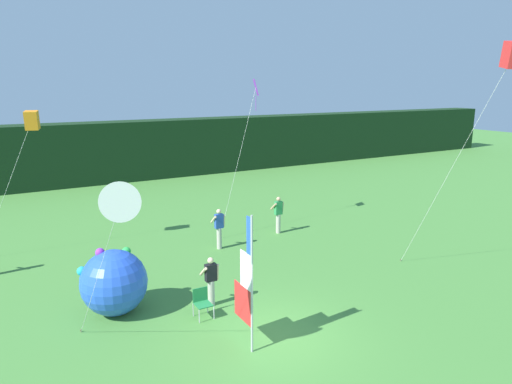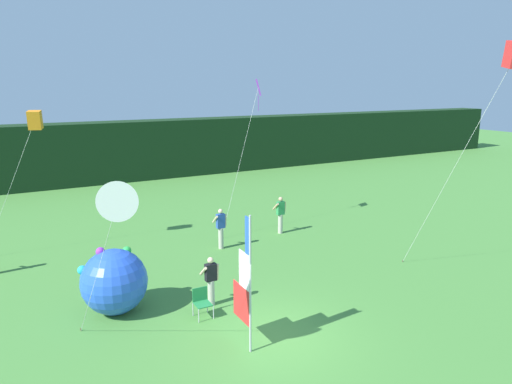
{
  "view_description": "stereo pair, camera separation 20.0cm",
  "coord_description": "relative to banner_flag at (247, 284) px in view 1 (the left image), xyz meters",
  "views": [
    {
      "loc": [
        -6.21,
        -10.17,
        7.01
      ],
      "look_at": [
        0.73,
        2.21,
        3.71
      ],
      "focal_mm": 32.79,
      "sensor_mm": 36.0,
      "label": 1
    },
    {
      "loc": [
        -6.04,
        -10.27,
        7.01
      ],
      "look_at": [
        0.73,
        2.21,
        3.71
      ],
      "focal_mm": 32.79,
      "sensor_mm": 36.0,
      "label": 2
    }
  ],
  "objects": [
    {
      "name": "person_near_banner",
      "position": [
        0.16,
        2.72,
        -0.95
      ],
      "size": [
        0.55,
        0.48,
        1.64
      ],
      "color": "#B7B2A3",
      "rests_on": "ground"
    },
    {
      "name": "distant_treeline",
      "position": [
        0.82,
        24.45,
        0.34
      ],
      "size": [
        80.0,
        2.4,
        4.32
      ],
      "primitive_type": "cube",
      "color": "black",
      "rests_on": "ground"
    },
    {
      "name": "folding_chair",
      "position": [
        -0.39,
        2.17,
        -1.31
      ],
      "size": [
        0.51,
        0.51,
        0.89
      ],
      "color": "#BCBCC1",
      "rests_on": "ground"
    },
    {
      "name": "banner_flag",
      "position": [
        0.0,
        0.0,
        0.0
      ],
      "size": [
        0.06,
        1.03,
        3.8
      ],
      "color": "#B7B7BC",
      "rests_on": "ground"
    },
    {
      "name": "inflatable_balloon",
      "position": [
        -2.67,
        3.7,
        -0.79
      ],
      "size": [
        2.05,
        2.05,
        2.11
      ],
      "color": "blue",
      "rests_on": "ground"
    },
    {
      "name": "person_far_right",
      "position": [
        6.01,
        8.03,
        -0.87
      ],
      "size": [
        0.55,
        0.48,
        1.78
      ],
      "color": "#B7B2A3",
      "rests_on": "ground"
    },
    {
      "name": "ground_plane",
      "position": [
        0.82,
        0.03,
        -1.82
      ],
      "size": [
        120.0,
        120.0,
        0.0
      ],
      "primitive_type": "plane",
      "color": "#478438"
    },
    {
      "name": "kite_purple_diamond_3",
      "position": [
        5.56,
        9.61,
        4.6
      ],
      "size": [
        2.76,
        1.39,
        7.22
      ],
      "color": "brown",
      "rests_on": "ground"
    },
    {
      "name": "kite_white_delta_0",
      "position": [
        -3.24,
        -0.47,
        2.78
      ],
      "size": [
        1.08,
        3.8,
        5.06
      ],
      "color": "brown",
      "rests_on": "ground"
    },
    {
      "name": "person_far_left",
      "position": [
        2.63,
        7.43,
        -0.87
      ],
      "size": [
        0.55,
        0.48,
        1.78
      ],
      "color": "#B7B2A3",
      "rests_on": "ground"
    },
    {
      "name": "kite_orange_box_1",
      "position": [
        -4.02,
        10.71,
        3.73
      ],
      "size": [
        2.75,
        0.69,
        5.96
      ],
      "color": "brown",
      "rests_on": "ground"
    }
  ]
}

